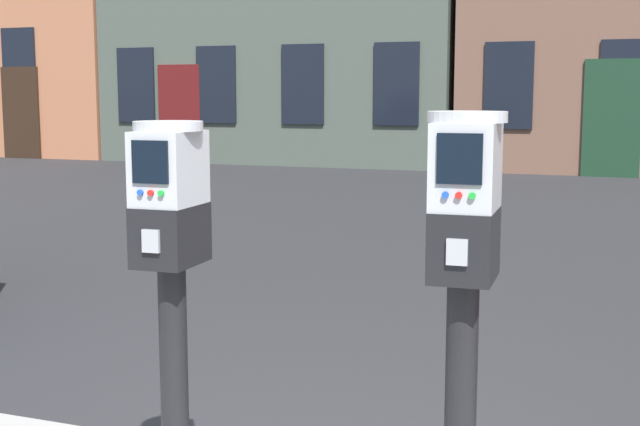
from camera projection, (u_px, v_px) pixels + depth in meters
name	position (u px, v px, depth m)	size (l,w,h in m)	color
parking_meter_near_kerb	(171.00, 246.00, 2.70)	(0.23, 0.26, 1.26)	black
parking_meter_twin_adjacent	(464.00, 258.00, 2.37)	(0.23, 0.26, 1.30)	black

